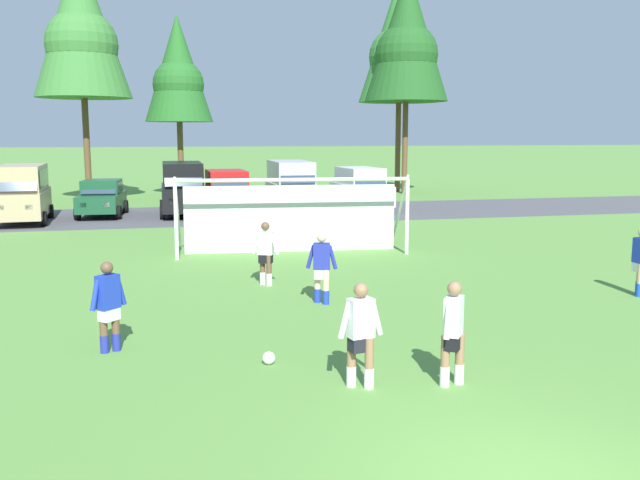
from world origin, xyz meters
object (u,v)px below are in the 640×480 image
Objects in this scene: parked_car_slot_center_right at (291,185)px; parked_car_slot_center at (227,193)px; soccer_ball at (269,358)px; parked_car_slot_center_left at (183,187)px; parked_car_slot_far_left at (22,192)px; parked_car_slot_left at (102,198)px; soccer_goal at (292,214)px; parked_car_slot_right at (361,188)px; player_striker_near at (322,268)px; player_winger_right at (453,334)px; player_defender_far at (360,336)px; player_winger_left at (266,254)px; player_trailing_back at (109,307)px.

parked_car_slot_center is at bearing -156.89° from parked_car_slot_center_right.
soccer_ball is 22.48m from parked_car_slot_center_left.
parked_car_slot_far_left is 3.63m from parked_car_slot_left.
soccer_goal is 13.35m from parked_car_slot_right.
parked_car_slot_center is (8.97, 0.40, -0.23)m from parked_car_slot_far_left.
player_winger_right is (0.75, -5.53, 0.00)m from player_striker_near.
player_defender_far is 0.34× the size of parked_car_slot_far_left.
player_winger_right is (1.70, -7.75, 0.00)m from player_winger_left.
soccer_ball is 0.13× the size of player_defender_far.
parked_car_slot_center is (4.11, 20.22, 0.29)m from player_trailing_back.
player_winger_left is (-0.95, 2.22, 0.00)m from player_striker_near.
player_winger_left is at bearing -84.86° from parked_car_slot_center_left.
parked_car_slot_center reaches higher than player_winger_left.
parked_car_slot_center_right is at bearing 8.46° from parked_car_slot_far_left.
player_defender_far is 0.35× the size of parked_car_slot_right.
parked_car_slot_center_left is at bearing -177.90° from parked_car_slot_right.
player_trailing_back is at bearing -76.22° from parked_car_slot_far_left.
parked_car_slot_far_left is at bearing -171.54° from parked_car_slot_center_right.
player_striker_near is 1.00× the size of player_defender_far.
soccer_ball is 0.05× the size of parked_car_slot_center_right.
soccer_ball is 0.05× the size of parked_car_slot_center_left.
parked_car_slot_center_right reaches higher than soccer_ball.
player_trailing_back is at bearing 144.81° from player_defender_far.
soccer_goal is 12.26m from player_defender_far.
player_winger_left is at bearing -114.33° from parked_car_slot_right.
player_striker_near is 18.68m from parked_car_slot_center_left.
player_winger_right is at bearing -95.15° from parked_car_slot_center_right.
soccer_goal reaches higher than soccer_ball.
parked_car_slot_left is (-5.21, 16.66, 0.05)m from player_winger_left.
soccer_goal is 4.61× the size of player_winger_right.
parked_car_slot_right reaches higher than player_defender_far.
parked_car_slot_far_left is at bearing -169.50° from parked_car_slot_center_left.
player_winger_left is 1.00× the size of player_winger_right.
player_defender_far is at bearing -90.68° from parked_car_slot_center.
player_winger_right is at bearing -77.64° from player_winger_left.
parked_car_slot_center is at bearing 87.93° from player_winger_left.
parked_car_slot_center_left reaches higher than player_defender_far.
parked_car_slot_left is at bearing -178.84° from parked_car_slot_center_right.
soccer_goal is 1.63× the size of parked_car_slot_center.
parked_car_slot_right is at bearing -0.14° from parked_car_slot_left.
parked_car_slot_center_left is (6.95, 1.29, 0.00)m from parked_car_slot_far_left.
parked_car_slot_center_right is (12.33, 1.83, 0.00)m from parked_car_slot_far_left.
player_winger_right is at bearing -66.04° from parked_car_slot_far_left.
player_winger_left is 17.45m from parked_car_slot_left.
soccer_goal is at bearing -100.80° from parked_car_slot_center_right.
player_striker_near is at bearing -82.57° from parked_car_slot_center_left.
soccer_ball is 4.40m from player_striker_near.
parked_car_slot_center_left is (-0.56, 22.44, 1.23)m from soccer_ball.
player_winger_left is at bearing 102.36° from player_winger_right.
parked_car_slot_center_left reaches higher than parked_car_slot_left.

